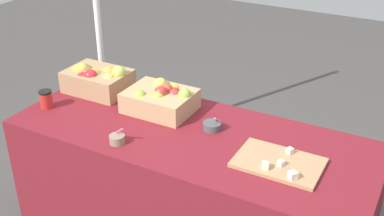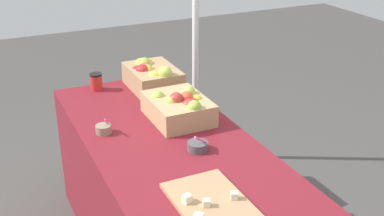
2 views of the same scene
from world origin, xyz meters
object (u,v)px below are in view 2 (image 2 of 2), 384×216
Objects in this scene: sample_bowl_near at (104,129)px; sample_bowl_mid at (198,146)px; coffee_cup at (96,82)px; apple_crate_middle at (179,107)px; apple_crate_left at (152,76)px; tent_pole at (196,12)px; cutting_board_front at (211,203)px.

sample_bowl_mid is (0.35, 0.34, -0.00)m from sample_bowl_near.
apple_crate_middle is at bearing 25.69° from coffee_cup.
sample_bowl_near is at bearing -43.00° from apple_crate_left.
sample_bowl_near reaches higher than sample_bowl_mid.
tent_pole is at bearing 149.24° from apple_crate_middle.
tent_pole is at bearing 105.16° from coffee_cup.
apple_crate_middle is 0.41m from sample_bowl_near.
apple_crate_middle is 0.96m from tent_pole.
apple_crate_left is at bearing 137.00° from sample_bowl_near.
sample_bowl_mid is at bearing -25.03° from tent_pole.
apple_crate_middle is 3.92× the size of sample_bowl_near.
coffee_cup is (-0.58, 0.12, 0.03)m from sample_bowl_near.
coffee_cup is 0.05× the size of tent_pole.
apple_crate_middle is 3.55× the size of coffee_cup.
sample_bowl_near is at bearing -91.19° from apple_crate_middle.
tent_pole is (-0.78, 0.88, 0.33)m from sample_bowl_near.
tent_pole reaches higher than sample_bowl_near.
apple_crate_middle is at bearing -3.22° from apple_crate_left.
apple_crate_left reaches higher than apple_crate_middle.
coffee_cup is at bearing -154.31° from apple_crate_middle.
apple_crate_left is 1.26m from cutting_board_front.
sample_bowl_near is 0.04× the size of tent_pole.
apple_crate_middle is 0.17× the size of tent_pole.
apple_crate_middle is at bearing 164.93° from cutting_board_front.
apple_crate_middle is 0.35m from sample_bowl_mid.
tent_pole is at bearing 131.81° from sample_bowl_near.
sample_bowl_near is at bearing -135.87° from sample_bowl_mid.
tent_pole reaches higher than apple_crate_left.
apple_crate_left is at bearing 169.36° from cutting_board_front.
apple_crate_left reaches higher than coffee_cup.
apple_crate_middle reaches higher than cutting_board_front.
apple_crate_middle is at bearing 88.81° from sample_bowl_near.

